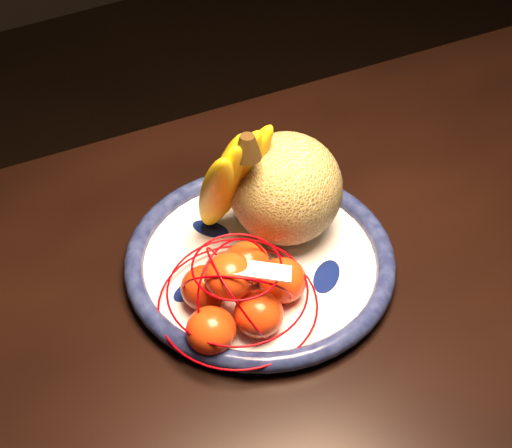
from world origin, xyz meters
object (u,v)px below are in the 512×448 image
cantaloupe (286,189)px  dining_table (421,292)px  fruit_bowl (260,260)px  mandarin_bag (239,292)px  banana_bunch (226,179)px

cantaloupe → dining_table: bearing=-40.4°
fruit_bowl → mandarin_bag: mandarin_bag is taller
dining_table → cantaloupe: (-0.15, 0.13, 0.16)m
mandarin_bag → banana_bunch: bearing=67.5°
dining_table → mandarin_bag: bearing=176.3°
cantaloupe → banana_bunch: (-0.07, 0.03, 0.03)m
dining_table → cantaloupe: cantaloupe is taller
banana_bunch → mandarin_bag: (-0.05, -0.12, -0.07)m
dining_table → banana_bunch: size_ratio=7.49×
fruit_bowl → banana_bunch: banana_bunch is taller
cantaloupe → banana_bunch: 0.08m
dining_table → mandarin_bag: mandarin_bag is taller
fruit_bowl → cantaloupe: size_ratio=2.39×
banana_bunch → mandarin_bag: size_ratio=0.97×
dining_table → banana_bunch: bearing=149.1°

